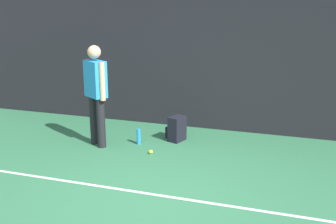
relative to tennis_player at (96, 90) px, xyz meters
The scene contains 7 objects.
ground_plane 2.37m from the tennis_player, 42.23° to the right, with size 12.00×12.00×0.00m, color #2D6B47.
back_fence 2.25m from the tennis_player, 43.98° to the left, with size 10.00×0.10×2.64m, color black.
court_line 2.36m from the tennis_player, 41.89° to the right, with size 9.00×0.05×0.00m, color white.
tennis_player is the anchor object (origin of this frame).
backpack 1.56m from the tennis_player, 28.25° to the left, with size 0.35×0.35×0.44m.
tennis_ball_near_player 1.37m from the tennis_player, ahead, with size 0.07×0.07×0.07m, color #CCE033.
water_bottle 1.08m from the tennis_player, 22.35° to the left, with size 0.07×0.07×0.27m, color #268CD8.
Camera 1 is at (1.58, -4.41, 2.39)m, focal length 43.47 mm.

